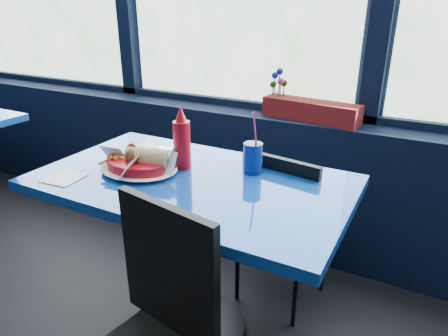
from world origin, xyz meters
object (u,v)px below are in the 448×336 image
at_px(planter_box, 311,110).
at_px(soda_cup, 253,157).
at_px(ketchup_bottle, 182,141).
at_px(food_basket, 140,163).
at_px(chair_near_back, 281,221).
at_px(flower_vase, 277,100).
at_px(near_table, 193,219).

height_order(planter_box, soda_cup, soda_cup).
bearing_deg(soda_cup, ketchup_bottle, -160.91).
height_order(food_basket, ketchup_bottle, ketchup_bottle).
bearing_deg(food_basket, ketchup_bottle, 56.59).
bearing_deg(chair_near_back, food_basket, 46.69).
bearing_deg(soda_cup, flower_vase, 104.08).
height_order(chair_near_back, soda_cup, soda_cup).
bearing_deg(near_table, planter_box, 76.30).
bearing_deg(near_table, flower_vase, 89.91).
bearing_deg(flower_vase, food_basket, -103.04).
bearing_deg(chair_near_back, flower_vase, -56.60).
relative_size(planter_box, flower_vase, 2.07).
relative_size(planter_box, soda_cup, 2.02).
height_order(near_table, planter_box, planter_box).
height_order(chair_near_back, ketchup_bottle, ketchup_bottle).
bearing_deg(food_basket, chair_near_back, 52.71).
bearing_deg(food_basket, planter_box, 79.19).
distance_m(near_table, ketchup_bottle, 0.32).
relative_size(near_table, ketchup_bottle, 4.67).
xyz_separation_m(ketchup_bottle, soda_cup, (0.27, 0.09, -0.05)).
bearing_deg(flower_vase, planter_box, -11.22).
relative_size(food_basket, soda_cup, 1.31).
xyz_separation_m(chair_near_back, ketchup_bottle, (-0.35, -0.26, 0.40)).
bearing_deg(ketchup_bottle, chair_near_back, 36.69).
relative_size(chair_near_back, ketchup_bottle, 3.13).
distance_m(food_basket, ketchup_bottle, 0.19).
bearing_deg(near_table, soda_cup, 42.27).
relative_size(flower_vase, ketchup_bottle, 0.96).
relative_size(near_table, food_basket, 3.61).
height_order(flower_vase, food_basket, flower_vase).
bearing_deg(planter_box, chair_near_back, -76.36).
bearing_deg(food_basket, near_table, 25.61).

